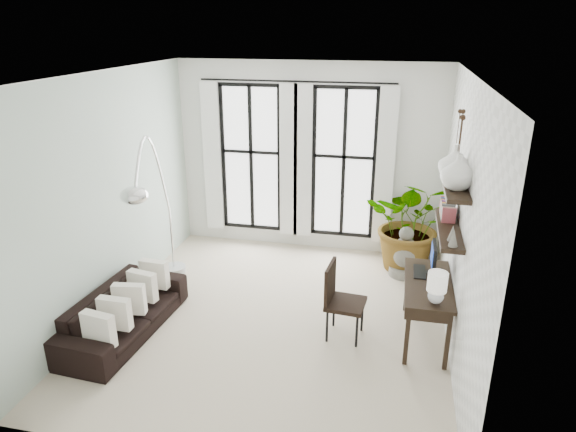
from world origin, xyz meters
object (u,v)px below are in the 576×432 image
(desk, at_px, (428,288))
(buddha, at_px, (405,255))
(sofa, at_px, (124,312))
(plant, at_px, (412,224))
(arc_lamp, at_px, (151,174))
(desk_chair, at_px, (339,296))

(desk, xyz_separation_m, buddha, (-0.26, 1.76, -0.39))
(sofa, xyz_separation_m, buddha, (3.49, 2.41, 0.05))
(buddha, bearing_deg, plant, 72.82)
(arc_lamp, height_order, buddha, arc_lamp)
(plant, height_order, arc_lamp, arc_lamp)
(desk, distance_m, buddha, 1.82)
(sofa, height_order, buddha, buddha)
(desk, height_order, buddha, desk)
(desk, distance_m, desk_chair, 1.09)
(desk, height_order, desk_chair, desk)
(sofa, distance_m, buddha, 4.24)
(desk, bearing_deg, arc_lamp, 176.39)
(plant, bearing_deg, desk, -85.03)
(desk_chair, height_order, arc_lamp, arc_lamp)
(sofa, bearing_deg, plant, -49.19)
(buddha, bearing_deg, desk, -81.73)
(desk, bearing_deg, sofa, -170.18)
(plant, relative_size, arc_lamp, 0.64)
(plant, distance_m, desk_chair, 2.33)
(desk_chair, distance_m, arc_lamp, 2.92)
(plant, xyz_separation_m, arc_lamp, (-3.47, -1.79, 1.10))
(plant, bearing_deg, buddha, -107.18)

